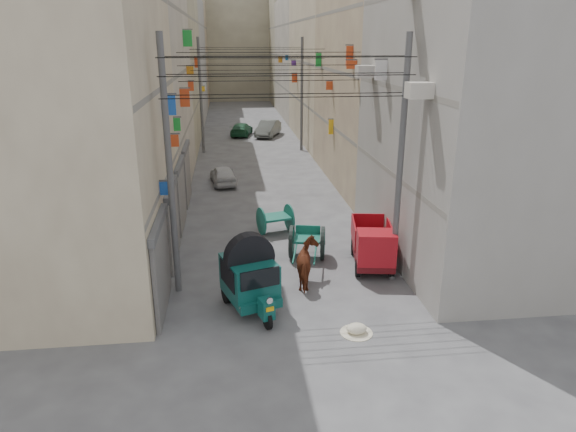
{
  "coord_description": "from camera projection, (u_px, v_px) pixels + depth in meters",
  "views": [
    {
      "loc": [
        -1.81,
        -9.42,
        7.74
      ],
      "look_at": [
        0.06,
        6.5,
        2.25
      ],
      "focal_mm": 32.0,
      "sensor_mm": 36.0,
      "label": 1
    }
  ],
  "objects": [
    {
      "name": "building_row_right",
      "position": [
        344.0,
        57.0,
        42.41
      ],
      "size": [
        8.0,
        62.0,
        14.0
      ],
      "color": "gray",
      "rests_on": "ground"
    },
    {
      "name": "ground",
      "position": [
        319.0,
        403.0,
        11.55
      ],
      "size": [
        140.0,
        140.0,
        0.0
      ],
      "primitive_type": "plane",
      "color": "#474749",
      "rests_on": "ground"
    },
    {
      "name": "mini_truck",
      "position": [
        373.0,
        248.0,
        18.09
      ],
      "size": [
        1.78,
        3.13,
        1.66
      ],
      "rotation": [
        0.0,
        0.0,
        -0.16
      ],
      "color": "black",
      "rests_on": "ground"
    },
    {
      "name": "shutters_left",
      "position": [
        177.0,
        207.0,
        20.38
      ],
      "size": [
        0.18,
        14.4,
        2.88
      ],
      "color": "#525157",
      "rests_on": "ground"
    },
    {
      "name": "distant_car_white",
      "position": [
        223.0,
        175.0,
        29.05
      ],
      "size": [
        1.68,
        3.28,
        1.07
      ],
      "primitive_type": "imported",
      "rotation": [
        0.0,
        0.0,
        3.28
      ],
      "color": "silver",
      "rests_on": "ground"
    },
    {
      "name": "ac_units",
      "position": [
        393.0,
        51.0,
        16.75
      ],
      "size": [
        0.7,
        6.55,
        3.35
      ],
      "color": "#BBB4A8",
      "rests_on": "ground"
    },
    {
      "name": "building_row_left",
      "position": [
        146.0,
        58.0,
        40.64
      ],
      "size": [
        8.0,
        62.0,
        14.0
      ],
      "color": "beige",
      "rests_on": "ground"
    },
    {
      "name": "overhead_cables",
      "position": [
        266.0,
        64.0,
        22.89
      ],
      "size": [
        7.4,
        22.52,
        1.12
      ],
      "color": "black",
      "rests_on": "ground"
    },
    {
      "name": "distant_car_green",
      "position": [
        242.0,
        129.0,
        43.98
      ],
      "size": [
        2.23,
        3.93,
        1.07
      ],
      "primitive_type": "imported",
      "rotation": [
        0.0,
        0.0,
        2.94
      ],
      "color": "#1C5232",
      "rests_on": "ground"
    },
    {
      "name": "end_cap_building",
      "position": [
        238.0,
        50.0,
        71.46
      ],
      "size": [
        22.0,
        10.0,
        13.0
      ],
      "primitive_type": "cube",
      "color": "#B0A98B",
      "rests_on": "ground"
    },
    {
      "name": "horse",
      "position": [
        309.0,
        264.0,
        16.96
      ],
      "size": [
        0.97,
        1.83,
        1.49
      ],
      "primitive_type": "imported",
      "rotation": [
        0.0,
        0.0,
        3.04
      ],
      "color": "maroon",
      "rests_on": "ground"
    },
    {
      "name": "feed_sack",
      "position": [
        356.0,
        329.0,
        14.28
      ],
      "size": [
        0.57,
        0.46,
        0.29
      ],
      "primitive_type": "ellipsoid",
      "color": "beige",
      "rests_on": "ground"
    },
    {
      "name": "distant_car_grey",
      "position": [
        268.0,
        128.0,
        43.65
      ],
      "size": [
        2.64,
        4.22,
        1.31
      ],
      "primitive_type": "imported",
      "rotation": [
        0.0,
        0.0,
        -0.34
      ],
      "color": "#535855",
      "rests_on": "ground"
    },
    {
      "name": "auto_rickshaw",
      "position": [
        250.0,
        276.0,
        15.34
      ],
      "size": [
        2.0,
        2.71,
        1.84
      ],
      "rotation": [
        0.0,
        0.0,
        0.31
      ],
      "color": "black",
      "rests_on": "ground"
    },
    {
      "name": "signboards",
      "position": [
        257.0,
        116.0,
        30.79
      ],
      "size": [
        8.22,
        40.52,
        5.67
      ],
      "color": "#4F2280",
      "rests_on": "ground"
    },
    {
      "name": "tonga_cart",
      "position": [
        307.0,
        242.0,
        19.07
      ],
      "size": [
        1.6,
        2.92,
        1.25
      ],
      "rotation": [
        0.0,
        0.0,
        -0.21
      ],
      "color": "black",
      "rests_on": "ground"
    },
    {
      "name": "utility_poles",
      "position": [
        263.0,
        118.0,
        26.23
      ],
      "size": [
        7.4,
        22.2,
        8.0
      ],
      "color": "#4F4F51",
      "rests_on": "ground"
    },
    {
      "name": "second_cart",
      "position": [
        275.0,
        218.0,
        21.66
      ],
      "size": [
        1.59,
        1.48,
        1.17
      ],
      "rotation": [
        0.0,
        0.0,
        0.27
      ],
      "color": "#155E4E",
      "rests_on": "ground"
    }
  ]
}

